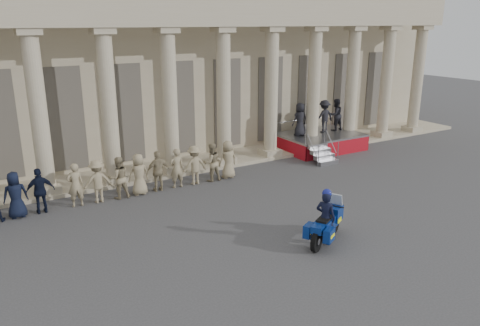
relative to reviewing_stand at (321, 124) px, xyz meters
name	(u,v)px	position (x,y,z in m)	size (l,w,h in m)	color
ground	(241,256)	(-9.70, -8.01, -1.34)	(90.00, 90.00, 0.00)	#3B3B3D
building	(95,61)	(-9.70, 6.73, 3.19)	(40.00, 12.50, 9.00)	tan
officer_rank	(25,193)	(-14.56, -1.64, -0.52)	(17.11, 0.62, 1.64)	black
reviewing_stand	(321,124)	(0.00, 0.00, 0.00)	(4.17, 4.02, 2.55)	gray
motorcycle	(326,224)	(-6.96, -8.54, -0.75)	(1.94, 1.37, 1.37)	black
rider	(326,217)	(-7.06, -8.60, -0.46)	(0.64, 0.73, 1.76)	black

